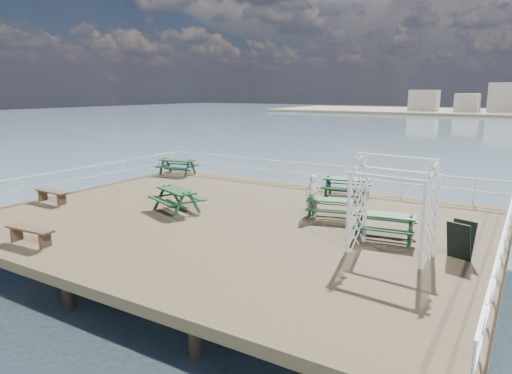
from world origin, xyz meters
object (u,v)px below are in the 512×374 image
object	(u,v)px
picnic_table_a	(177,164)
person	(313,195)
picnic_table_d	(176,195)
flat_bench_near	(52,194)
picnic_table_e	(385,221)
trellis_arbor	(392,211)
flat_bench_far	(30,232)
picnic_table_c	(330,204)
picnic_table_b	(347,184)

from	to	relation	value
picnic_table_a	person	xyz separation A→B (m)	(10.07, -3.97, 0.17)
picnic_table_d	flat_bench_near	size ratio (longest dim) A/B	1.34
picnic_table_a	flat_bench_near	world-z (taller)	picnic_table_a
picnic_table_d	picnic_table_e	distance (m)	8.01
trellis_arbor	person	size ratio (longest dim) A/B	1.84
flat_bench_near	flat_bench_far	distance (m)	5.52
picnic_table_a	picnic_table_c	bearing A→B (deg)	-28.37
picnic_table_d	trellis_arbor	size ratio (longest dim) A/B	0.84
flat_bench_near	flat_bench_far	bearing A→B (deg)	-39.07
picnic_table_a	person	world-z (taller)	person
picnic_table_b	trellis_arbor	distance (m)	7.17
picnic_table_b	picnic_table_e	size ratio (longest dim) A/B	1.08
picnic_table_c	picnic_table_e	size ratio (longest dim) A/B	0.94
picnic_table_e	flat_bench_far	size ratio (longest dim) A/B	1.15
picnic_table_b	flat_bench_far	distance (m)	12.59
trellis_arbor	flat_bench_far	bearing A→B (deg)	-147.45
person	flat_bench_far	bearing A→B (deg)	-132.51
picnic_table_a	picnic_table_d	bearing A→B (deg)	-57.56
person	picnic_table_b	bearing A→B (deg)	85.82
picnic_table_b	trellis_arbor	world-z (taller)	trellis_arbor
picnic_table_a	trellis_arbor	world-z (taller)	trellis_arbor
person	picnic_table_a	bearing A→B (deg)	154.92
picnic_table_c	picnic_table_b	bearing A→B (deg)	85.84
picnic_table_a	picnic_table_d	distance (m)	7.97
flat_bench_near	picnic_table_d	bearing A→B (deg)	20.58
picnic_table_c	flat_bench_near	bearing A→B (deg)	-175.46
trellis_arbor	person	world-z (taller)	trellis_arbor
picnic_table_e	flat_bench_far	world-z (taller)	picnic_table_e
flat_bench_far	trellis_arbor	size ratio (longest dim) A/B	0.63
picnic_table_d	picnic_table_b	bearing A→B (deg)	70.82
picnic_table_d	picnic_table_e	world-z (taller)	picnic_table_d
picnic_table_d	picnic_table_a	bearing A→B (deg)	152.78
picnic_table_b	trellis_arbor	xyz separation A→B (m)	(3.60, -6.17, 0.65)
picnic_table_a	picnic_table_d	world-z (taller)	picnic_table_d
picnic_table_d	flat_bench_near	bearing A→B (deg)	-139.56
flat_bench_far	person	bearing A→B (deg)	47.72
person	picnic_table_e	bearing A→B (deg)	-26.74
picnic_table_a	picnic_table_b	world-z (taller)	picnic_table_b
flat_bench_near	trellis_arbor	size ratio (longest dim) A/B	0.63
picnic_table_a	flat_bench_near	distance (m)	7.81
flat_bench_far	picnic_table_b	bearing A→B (deg)	57.76
flat_bench_near	trellis_arbor	xyz separation A→B (m)	(13.83, 1.21, 0.89)
picnic_table_c	picnic_table_d	size ratio (longest dim) A/B	0.81
picnic_table_d	flat_bench_near	xyz separation A→B (m)	(-5.32, -1.77, -0.23)
picnic_table_c	picnic_table_d	bearing A→B (deg)	-174.40
picnic_table_b	person	distance (m)	3.54
picnic_table_a	picnic_table_c	world-z (taller)	picnic_table_a
picnic_table_c	flat_bench_far	distance (m)	10.10
picnic_table_c	person	bearing A→B (deg)	167.50
picnic_table_c	picnic_table_e	distance (m)	2.75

